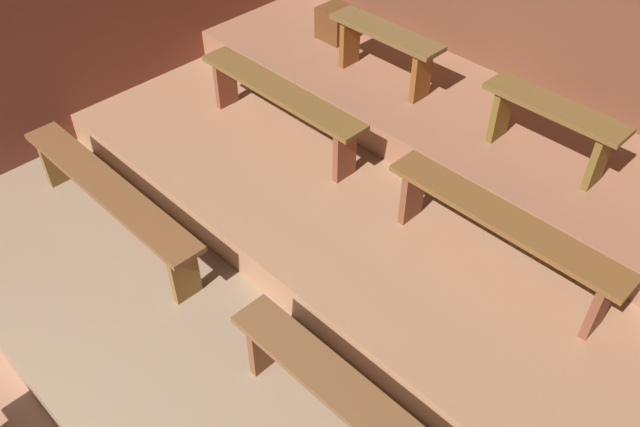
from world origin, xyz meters
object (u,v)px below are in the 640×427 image
(bench_middle_left, at_px, (280,100))
(bench_upper_right, at_px, (552,121))
(wooden_crate_upper, at_px, (337,23))
(bench_upper_left, at_px, (385,44))
(bench_lower_right, at_px, (372,422))
(bench_middle_right, at_px, (502,228))
(bench_lower_left, at_px, (109,195))

(bench_middle_left, relative_size, bench_upper_right, 1.61)
(wooden_crate_upper, bearing_deg, bench_upper_left, -18.54)
(bench_lower_right, distance_m, bench_middle_right, 1.45)
(bench_lower_right, xyz_separation_m, bench_middle_left, (-2.22, 1.41, 0.24))
(bench_lower_right, relative_size, bench_middle_right, 1.19)
(bench_upper_right, bearing_deg, wooden_crate_upper, 173.40)
(bench_lower_right, relative_size, bench_middle_left, 1.19)
(bench_lower_right, xyz_separation_m, bench_upper_right, (-0.48, 2.31, 0.46))
(bench_middle_right, height_order, bench_upper_right, bench_upper_right)
(bench_middle_right, xyz_separation_m, wooden_crate_upper, (-2.52, 1.16, 0.04))
(bench_lower_right, height_order, bench_middle_left, bench_middle_left)
(bench_lower_left, bearing_deg, bench_upper_right, 49.59)
(bench_lower_left, distance_m, bench_upper_left, 2.40)
(bench_middle_right, relative_size, wooden_crate_upper, 5.66)
(wooden_crate_upper, bearing_deg, bench_lower_left, -83.28)
(bench_upper_left, bearing_deg, wooden_crate_upper, 161.46)
(bench_lower_right, height_order, bench_upper_right, bench_upper_right)
(bench_lower_left, bearing_deg, bench_upper_left, 78.25)
(bench_lower_right, height_order, wooden_crate_upper, wooden_crate_upper)
(bench_upper_left, bearing_deg, bench_middle_left, -105.88)
(bench_middle_right, bearing_deg, bench_lower_left, -147.57)
(bench_middle_left, bearing_deg, bench_middle_right, 0.00)
(bench_lower_right, bearing_deg, bench_upper_right, 101.75)
(bench_upper_left, relative_size, wooden_crate_upper, 3.51)
(bench_lower_left, height_order, bench_middle_right, bench_middle_right)
(bench_upper_right, height_order, wooden_crate_upper, bench_upper_right)
(bench_middle_left, distance_m, wooden_crate_upper, 1.27)
(bench_upper_left, height_order, bench_upper_right, same)
(bench_lower_left, relative_size, bench_upper_left, 1.92)
(bench_upper_left, distance_m, bench_upper_right, 1.48)
(bench_upper_left, bearing_deg, bench_lower_left, -101.75)
(bench_lower_right, bearing_deg, bench_upper_left, 130.41)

